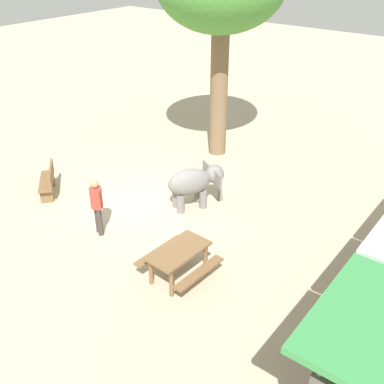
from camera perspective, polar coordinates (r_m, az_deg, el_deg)
name	(u,v)px	position (r m, az deg, el deg)	size (l,w,h in m)	color
ground_plane	(142,204)	(13.94, -6.21, -1.46)	(60.00, 60.00, 0.00)	#BAA88C
elephant	(195,182)	(13.40, 0.41, 1.20)	(1.71, 1.49, 1.22)	slate
person_handler	(97,203)	(12.31, -11.67, -1.33)	(0.32, 0.48, 1.62)	#3F3833
wooden_bench	(48,180)	(14.84, -17.29, 1.39)	(1.21, 1.33, 0.88)	brown
picnic_table_near	(179,257)	(10.76, -1.65, -7.96)	(1.57, 1.55, 0.78)	brown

